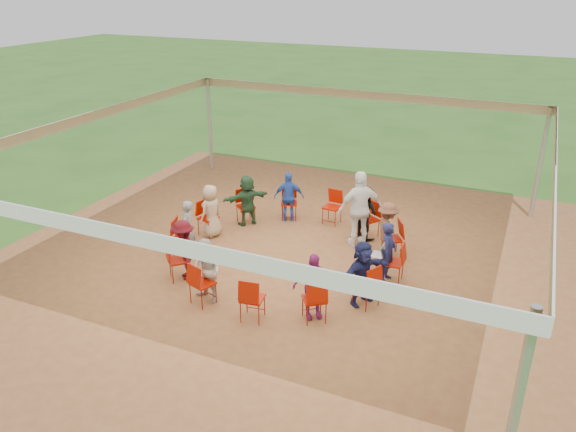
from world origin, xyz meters
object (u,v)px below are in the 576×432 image
at_px(chair_2, 369,220).
at_px(person_seated_4, 247,200).
at_px(chair_3, 332,207).
at_px(person_seated_3, 289,197).
at_px(person_seated_10, 362,273).
at_px(person_seated_5, 211,211).
at_px(person_seated_2, 365,212).
at_px(chair_10, 252,299).
at_px(chair_6, 208,218).
at_px(person_seated_6, 187,228).
at_px(chair_11, 314,299).
at_px(cable_coil, 325,273).
at_px(chair_4, 289,203).
at_px(person_seated_0, 388,252).
at_px(chair_12, 366,285).
at_px(person_seated_1, 387,230).
at_px(person_seated_7, 184,250).
at_px(chair_5, 246,207).
at_px(chair_7, 183,237).
at_px(person_seated_9, 313,286).
at_px(person_seated_8, 207,271).
at_px(chair_8, 179,260).
at_px(laptop, 381,252).
at_px(standing_person, 360,209).
at_px(chair_9, 203,283).
at_px(chair_1, 392,239).

height_order(chair_2, person_seated_4, person_seated_4).
relative_size(chair_3, person_seated_3, 0.67).
bearing_deg(person_seated_10, person_seated_5, 96.92).
bearing_deg(person_seated_2, chair_10, 111.32).
height_order(chair_6, person_seated_6, person_seated_6).
xyz_separation_m(chair_2, chair_11, (0.13, -4.00, 0.00)).
bearing_deg(person_seated_5, cable_coil, 89.98).
distance_m(chair_4, person_seated_0, 3.91).
distance_m(chair_4, person_seated_2, 2.22).
relative_size(person_seated_2, person_seated_6, 1.00).
bearing_deg(chair_12, person_seated_1, 30.45).
relative_size(person_seated_7, person_seated_10, 1.00).
bearing_deg(person_seated_5, chair_11, 68.68).
bearing_deg(chair_5, chair_11, 83.08).
height_order(person_seated_5, person_seated_10, same).
distance_m(chair_7, person_seated_1, 4.72).
xyz_separation_m(chair_4, person_seated_4, (-0.84, -0.77, 0.23)).
xyz_separation_m(chair_12, person_seated_3, (-3.08, 3.19, 0.23)).
bearing_deg(person_seated_9, person_seated_6, 124.62).
relative_size(person_seated_8, person_seated_9, 1.00).
relative_size(chair_8, person_seated_8, 0.67).
relative_size(chair_2, chair_5, 1.00).
bearing_deg(person_seated_4, person_seated_8, 55.38).
distance_m(chair_2, chair_11, 4.00).
height_order(chair_5, person_seated_2, person_seated_2).
xyz_separation_m(person_seated_1, person_seated_7, (-3.69, -2.73, 0.00)).
bearing_deg(person_seated_2, laptop, 148.48).
distance_m(person_seated_7, standing_person, 4.25).
xyz_separation_m(chair_11, person_seated_1, (0.57, 3.10, 0.23)).
relative_size(chair_4, chair_10, 1.00).
distance_m(chair_12, person_seated_3, 4.44).
distance_m(person_seated_8, person_seated_9, 2.15).
bearing_deg(standing_person, person_seated_6, -7.51).
distance_m(person_seated_0, person_seated_8, 3.81).
bearing_deg(chair_7, person_seated_1, 96.75).
height_order(person_seated_1, person_seated_10, same).
height_order(person_seated_7, person_seated_8, same).
bearing_deg(chair_11, person_seated_4, 96.75).
xyz_separation_m(person_seated_1, person_seated_5, (-4.27, -0.66, 0.00)).
relative_size(person_seated_5, person_seated_7, 1.00).
height_order(person_seated_1, person_seated_8, same).
relative_size(chair_8, person_seated_4, 0.67).
bearing_deg(chair_3, person_seated_1, 149.55).
bearing_deg(person_seated_9, laptop, 31.52).
bearing_deg(chair_9, person_seated_6, 149.55).
xyz_separation_m(chair_10, person_seated_4, (-2.15, 3.88, 0.23)).
xyz_separation_m(chair_8, person_seated_1, (3.78, 2.81, 0.23)).
bearing_deg(person_seated_7, chair_11, 39.90).
relative_size(chair_1, person_seated_4, 0.67).
relative_size(chair_5, chair_10, 1.00).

